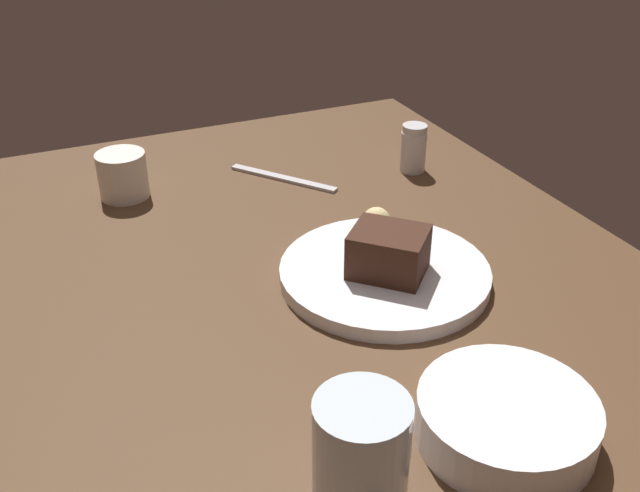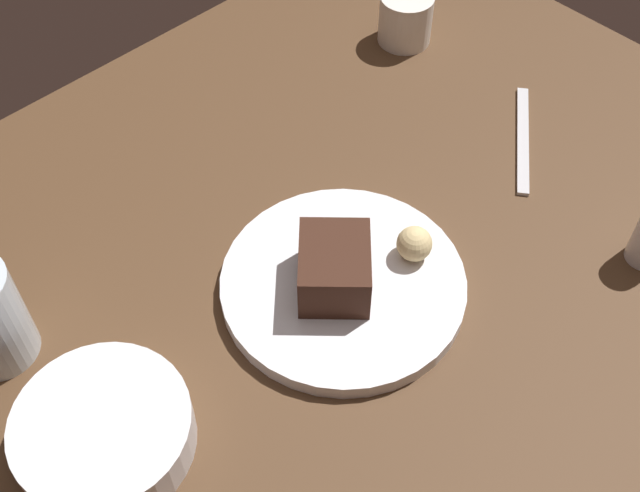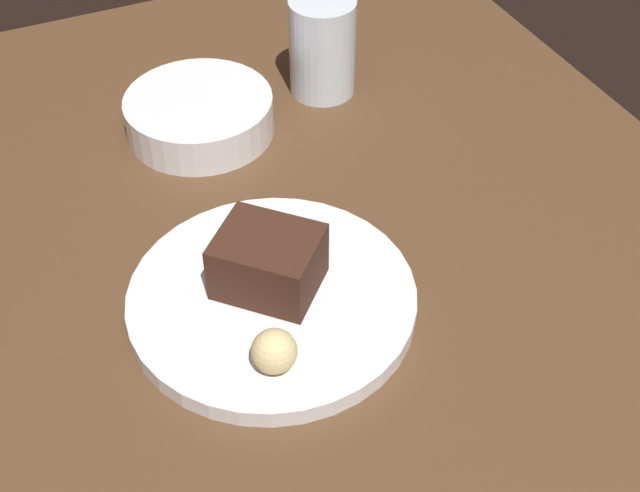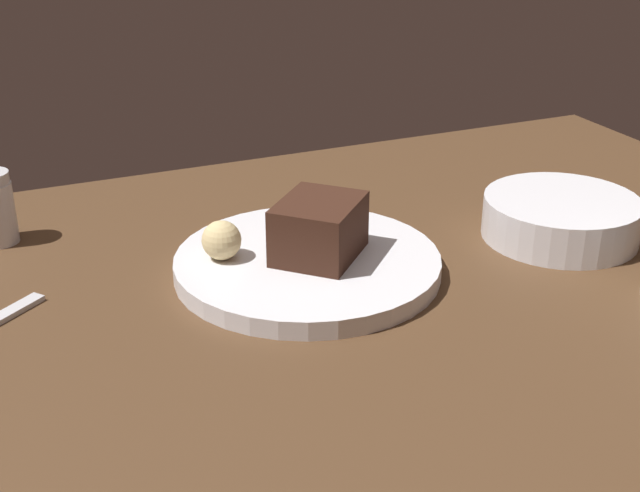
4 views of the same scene
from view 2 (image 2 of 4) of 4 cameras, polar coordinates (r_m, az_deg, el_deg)
name	(u,v)px [view 2 (image 2 of 4)]	position (r cm, az deg, el deg)	size (l,w,h in cm)	color
dining_table	(296,259)	(91.30, -1.70, -0.92)	(120.00, 84.00, 3.00)	#4C331E
dessert_plate	(344,284)	(86.20, 1.71, -2.70)	(26.18, 26.18, 1.85)	silver
chocolate_cake_slice	(334,268)	(82.72, 1.02, -1.56)	(7.28, 8.85, 5.68)	#381E14
bread_roll	(414,244)	(86.44, 6.68, 0.16)	(3.86, 3.86, 3.86)	#DBC184
side_bowl	(104,432)	(78.48, -15.00, -12.55)	(16.56, 16.56, 4.42)	silver
coffee_cup	(405,19)	(116.12, 6.06, 15.68)	(7.38, 7.38, 7.00)	silver
butter_knife	(523,139)	(104.94, 14.13, 7.34)	(19.00, 1.40, 0.50)	silver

